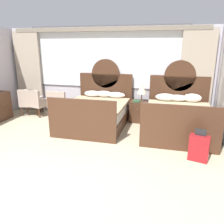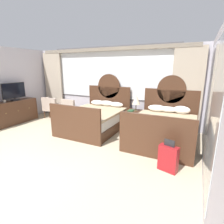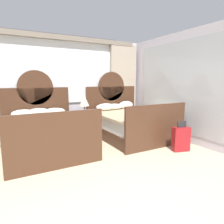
{
  "view_description": "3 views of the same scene",
  "coord_description": "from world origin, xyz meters",
  "px_view_note": "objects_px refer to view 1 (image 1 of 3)",
  "views": [
    {
      "loc": [
        1.94,
        -2.64,
        2.16
      ],
      "look_at": [
        0.69,
        2.3,
        0.67
      ],
      "focal_mm": 36.51,
      "sensor_mm": 36.0,
      "label": 1
    },
    {
      "loc": [
        2.96,
        -1.62,
        1.98
      ],
      "look_at": [
        0.91,
        2.56,
        0.81
      ],
      "focal_mm": 28.18,
      "sensor_mm": 36.0,
      "label": 2
    },
    {
      "loc": [
        -0.73,
        -1.27,
        1.51
      ],
      "look_at": [
        1.29,
        2.39,
        0.85
      ],
      "focal_mm": 32.0,
      "sensor_mm": 36.0,
      "label": 3
    }
  ],
  "objects_px": {
    "bed_near_window": "(96,112)",
    "table_lamp_on_nightstand": "(142,89)",
    "armchair_by_window_right": "(31,101)",
    "armchair_by_window_left": "(59,103)",
    "armchair_by_window_centre": "(37,102)",
    "nightstand_between_beds": "(139,111)",
    "suitcase_on_floor": "(199,148)",
    "bed_near_mirror": "(178,118)",
    "book_on_nightstand": "(136,101)"
  },
  "relations": [
    {
      "from": "nightstand_between_beds",
      "to": "table_lamp_on_nightstand",
      "type": "distance_m",
      "value": 0.68
    },
    {
      "from": "nightstand_between_beds",
      "to": "armchair_by_window_centre",
      "type": "relative_size",
      "value": 0.72
    },
    {
      "from": "armchair_by_window_right",
      "to": "bed_near_mirror",
      "type": "bearing_deg",
      "value": -5.69
    },
    {
      "from": "armchair_by_window_centre",
      "to": "suitcase_on_floor",
      "type": "distance_m",
      "value": 5.06
    },
    {
      "from": "armchair_by_window_right",
      "to": "bed_near_window",
      "type": "bearing_deg",
      "value": -10.96
    },
    {
      "from": "table_lamp_on_nightstand",
      "to": "armchair_by_window_centre",
      "type": "xyz_separation_m",
      "value": [
        -3.29,
        -0.19,
        -0.54
      ]
    },
    {
      "from": "nightstand_between_beds",
      "to": "suitcase_on_floor",
      "type": "height_order",
      "value": "suitcase_on_floor"
    },
    {
      "from": "bed_near_mirror",
      "to": "suitcase_on_floor",
      "type": "height_order",
      "value": "bed_near_mirror"
    },
    {
      "from": "nightstand_between_beds",
      "to": "bed_near_mirror",
      "type": "bearing_deg",
      "value": -30.94
    },
    {
      "from": "table_lamp_on_nightstand",
      "to": "book_on_nightstand",
      "type": "distance_m",
      "value": 0.39
    },
    {
      "from": "bed_near_window",
      "to": "armchair_by_window_right",
      "type": "height_order",
      "value": "bed_near_window"
    },
    {
      "from": "nightstand_between_beds",
      "to": "armchair_by_window_centre",
      "type": "height_order",
      "value": "armchair_by_window_centre"
    },
    {
      "from": "armchair_by_window_centre",
      "to": "suitcase_on_floor",
      "type": "height_order",
      "value": "armchair_by_window_centre"
    },
    {
      "from": "bed_near_window",
      "to": "book_on_nightstand",
      "type": "bearing_deg",
      "value": 28.38
    },
    {
      "from": "suitcase_on_floor",
      "to": "armchair_by_window_left",
      "type": "bearing_deg",
      "value": 153.7
    },
    {
      "from": "suitcase_on_floor",
      "to": "bed_near_window",
      "type": "bearing_deg",
      "value": 150.03
    },
    {
      "from": "armchair_by_window_left",
      "to": "armchair_by_window_centre",
      "type": "relative_size",
      "value": 1.0
    },
    {
      "from": "table_lamp_on_nightstand",
      "to": "book_on_nightstand",
      "type": "xyz_separation_m",
      "value": [
        -0.13,
        -0.08,
        -0.36
      ]
    },
    {
      "from": "nightstand_between_beds",
      "to": "armchair_by_window_right",
      "type": "distance_m",
      "value": 3.46
    },
    {
      "from": "armchair_by_window_centre",
      "to": "armchair_by_window_right",
      "type": "bearing_deg",
      "value": -179.68
    },
    {
      "from": "table_lamp_on_nightstand",
      "to": "armchair_by_window_centre",
      "type": "height_order",
      "value": "table_lamp_on_nightstand"
    },
    {
      "from": "book_on_nightstand",
      "to": "armchair_by_window_right",
      "type": "relative_size",
      "value": 0.31
    },
    {
      "from": "armchair_by_window_left",
      "to": "armchair_by_window_centre",
      "type": "bearing_deg",
      "value": 179.79
    },
    {
      "from": "armchair_by_window_left",
      "to": "armchair_by_window_right",
      "type": "xyz_separation_m",
      "value": [
        -1.01,
        0.0,
        0.0
      ]
    },
    {
      "from": "armchair_by_window_right",
      "to": "suitcase_on_floor",
      "type": "height_order",
      "value": "armchair_by_window_right"
    },
    {
      "from": "bed_near_window",
      "to": "armchair_by_window_centre",
      "type": "height_order",
      "value": "bed_near_window"
    },
    {
      "from": "bed_near_window",
      "to": "nightstand_between_beds",
      "type": "relative_size",
      "value": 3.49
    },
    {
      "from": "bed_near_mirror",
      "to": "table_lamp_on_nightstand",
      "type": "height_order",
      "value": "bed_near_mirror"
    },
    {
      "from": "table_lamp_on_nightstand",
      "to": "armchair_by_window_centre",
      "type": "relative_size",
      "value": 0.63
    },
    {
      "from": "book_on_nightstand",
      "to": "bed_near_mirror",
      "type": "bearing_deg",
      "value": -25.74
    },
    {
      "from": "bed_near_window",
      "to": "table_lamp_on_nightstand",
      "type": "xyz_separation_m",
      "value": [
        1.17,
        0.64,
        0.6
      ]
    },
    {
      "from": "nightstand_between_beds",
      "to": "book_on_nightstand",
      "type": "distance_m",
      "value": 0.34
    },
    {
      "from": "armchair_by_window_centre",
      "to": "bed_near_window",
      "type": "bearing_deg",
      "value": -12.18
    },
    {
      "from": "armchair_by_window_right",
      "to": "nightstand_between_beds",
      "type": "bearing_deg",
      "value": 3.37
    },
    {
      "from": "armchair_by_window_left",
      "to": "nightstand_between_beds",
      "type": "bearing_deg",
      "value": 4.79
    },
    {
      "from": "nightstand_between_beds",
      "to": "armchair_by_window_centre",
      "type": "bearing_deg",
      "value": -176.41
    },
    {
      "from": "armchair_by_window_right",
      "to": "suitcase_on_floor",
      "type": "xyz_separation_m",
      "value": [
        4.91,
        -1.93,
        -0.18
      ]
    },
    {
      "from": "book_on_nightstand",
      "to": "armchair_by_window_right",
      "type": "height_order",
      "value": "armchair_by_window_right"
    },
    {
      "from": "armchair_by_window_centre",
      "to": "table_lamp_on_nightstand",
      "type": "bearing_deg",
      "value": 3.23
    },
    {
      "from": "suitcase_on_floor",
      "to": "armchair_by_window_right",
      "type": "bearing_deg",
      "value": 158.54
    },
    {
      "from": "bed_near_window",
      "to": "book_on_nightstand",
      "type": "xyz_separation_m",
      "value": [
        1.03,
        0.56,
        0.25
      ]
    },
    {
      "from": "book_on_nightstand",
      "to": "armchair_by_window_left",
      "type": "distance_m",
      "value": 2.39
    },
    {
      "from": "table_lamp_on_nightstand",
      "to": "armchair_by_window_right",
      "type": "xyz_separation_m",
      "value": [
        -3.52,
        -0.19,
        -0.54
      ]
    },
    {
      "from": "armchair_by_window_centre",
      "to": "suitcase_on_floor",
      "type": "xyz_separation_m",
      "value": [
        4.67,
        -1.93,
        -0.18
      ]
    },
    {
      "from": "armchair_by_window_right",
      "to": "table_lamp_on_nightstand",
      "type": "bearing_deg",
      "value": 3.03
    },
    {
      "from": "table_lamp_on_nightstand",
      "to": "suitcase_on_floor",
      "type": "height_order",
      "value": "table_lamp_on_nightstand"
    },
    {
      "from": "suitcase_on_floor",
      "to": "nightstand_between_beds",
      "type": "bearing_deg",
      "value": 124.38
    },
    {
      "from": "armchair_by_window_right",
      "to": "armchair_by_window_centre",
      "type": "bearing_deg",
      "value": 0.32
    },
    {
      "from": "book_on_nightstand",
      "to": "armchair_by_window_right",
      "type": "bearing_deg",
      "value": -178.25
    },
    {
      "from": "bed_near_mirror",
      "to": "bed_near_window",
      "type": "bearing_deg",
      "value": -179.92
    }
  ]
}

